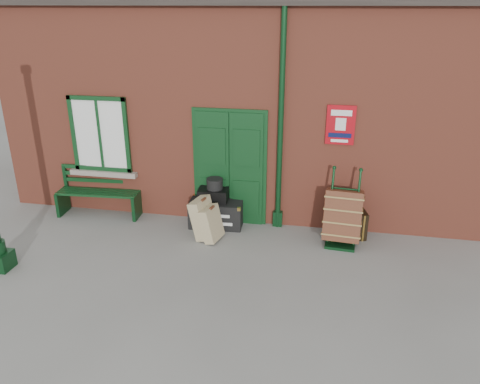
% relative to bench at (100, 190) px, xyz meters
% --- Properties ---
extents(ground, '(80.00, 80.00, 0.00)m').
position_rel_bench_xyz_m(ground, '(2.98, -1.33, -0.51)').
color(ground, gray).
rests_on(ground, ground).
extents(station_building, '(10.30, 4.30, 4.36)m').
position_rel_bench_xyz_m(station_building, '(2.98, 2.16, 1.65)').
color(station_building, '#A44A35').
rests_on(station_building, ground).
extents(bench, '(1.68, 0.62, 1.02)m').
position_rel_bench_xyz_m(bench, '(0.00, 0.00, 0.00)').
color(bench, '#0F3717').
rests_on(bench, ground).
extents(houdini_trunk, '(1.05, 0.62, 0.51)m').
position_rel_bench_xyz_m(houdini_trunk, '(2.45, -0.08, -0.26)').
color(houdini_trunk, black).
rests_on(houdini_trunk, ground).
extents(strongbox, '(0.58, 0.44, 0.25)m').
position_rel_bench_xyz_m(strongbox, '(2.40, -0.08, 0.12)').
color(strongbox, black).
rests_on(strongbox, houdini_trunk).
extents(hatbox, '(0.32, 0.32, 0.20)m').
position_rel_bench_xyz_m(hatbox, '(2.43, -0.08, 0.35)').
color(hatbox, black).
rests_on(hatbox, strongbox).
extents(suitcase_back, '(0.48, 0.59, 0.75)m').
position_rel_bench_xyz_m(suitcase_back, '(2.33, -0.59, -0.14)').
color(suitcase_back, tan).
rests_on(suitcase_back, ground).
extents(suitcase_front, '(0.42, 0.53, 0.65)m').
position_rel_bench_xyz_m(suitcase_front, '(2.51, -0.69, -0.19)').
color(suitcase_front, tan).
rests_on(suitcase_front, ground).
extents(porter_trolley, '(0.70, 0.75, 1.34)m').
position_rel_bench_xyz_m(porter_trolley, '(4.84, -0.34, 0.00)').
color(porter_trolley, black).
rests_on(porter_trolley, ground).
extents(dark_trunk, '(0.80, 0.62, 0.52)m').
position_rel_bench_xyz_m(dark_trunk, '(4.90, -0.08, -0.26)').
color(dark_trunk, black).
rests_on(dark_trunk, ground).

